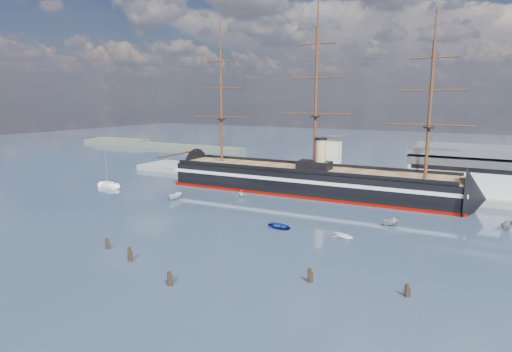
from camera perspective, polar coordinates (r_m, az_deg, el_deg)
The scene contains 17 objects.
ground at distance 116.41m, azimuth 3.40°, elevation -4.20°, with size 600.00×600.00×0.00m, color #273346.
quay at distance 145.85m, azimuth 13.17°, elevation -1.49°, with size 180.00×18.00×2.00m, color slate.
quay_tower at distance 143.46m, azimuth 10.31°, elevation 2.38°, with size 5.00×5.00×15.00m.
shoreline at distance 273.54m, azimuth -14.44°, elevation 4.16°, with size 120.00×10.00×4.00m.
warship at distance 134.28m, azimuth 6.24°, elevation -0.52°, with size 113.17×19.52×53.94m.
sailboat at distance 150.08m, azimuth -19.07°, elevation -1.14°, with size 8.50×4.09×13.08m.
motorboat_a at distance 127.24m, azimuth -10.72°, elevation -3.11°, with size 6.10×2.24×2.44m, color silver.
motorboat_b at distance 97.91m, azimuth 3.23°, elevation -7.01°, with size 3.65×1.46×1.70m, color navy.
motorboat_c at distance 104.00m, azimuth 17.52°, elevation -6.44°, with size 6.00×2.20×2.40m, color gray.
motorboat_d at distance 128.64m, azimuth -2.02°, elevation -2.79°, with size 6.02×2.61×2.21m, color beige.
motorboat_e at distance 92.68m, azimuth 11.74°, elevation -8.22°, with size 3.40×1.36×1.59m, color white.
motorboat_f at distance 111.55m, azimuth 30.40°, elevation -6.28°, with size 5.90×2.16×2.36m, color slate.
piling_near_left at distance 89.97m, azimuth -19.22°, elevation -9.16°, with size 0.64×0.64×2.86m, color black.
piling_near_mid at distance 70.88m, azimuth -11.44°, elevation -14.15°, with size 0.64×0.64×3.03m, color black.
piling_near_right at distance 71.23m, azimuth 7.13°, elevation -13.89°, with size 0.64×0.64×3.05m, color black.
piling_far_right at distance 69.85m, azimuth 19.42°, elevation -14.93°, with size 0.64×0.64×2.63m, color black.
piling_extra at distance 82.26m, azimuth -16.45°, elevation -10.85°, with size 0.64×0.64×3.36m, color black.
Camera 1 is at (49.06, -61.49, 29.07)m, focal length 30.00 mm.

